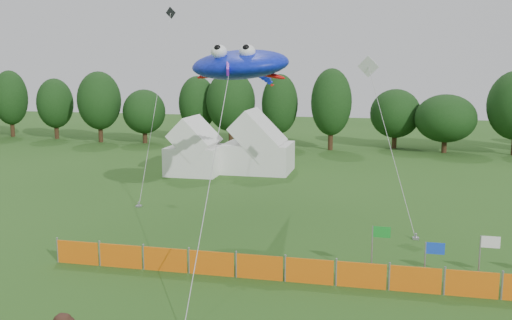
% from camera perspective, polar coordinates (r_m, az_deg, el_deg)
% --- Properties ---
extents(treeline, '(104.57, 8.78, 8.36)m').
position_cam_1_polar(treeline, '(58.17, 10.17, 5.14)').
color(treeline, '#382314').
rests_on(treeline, ground).
extents(tent_left, '(4.06, 4.06, 3.58)m').
position_cam_1_polar(tent_left, '(44.80, -6.09, 0.91)').
color(tent_left, white).
rests_on(tent_left, ground).
extents(tent_right, '(5.34, 4.27, 3.77)m').
position_cam_1_polar(tent_right, '(45.37, 0.22, 1.19)').
color(tent_right, white).
rests_on(tent_right, ground).
extents(barrier_fence, '(21.90, 0.06, 1.00)m').
position_cam_1_polar(barrier_fence, '(22.77, 5.35, -11.01)').
color(barrier_fence, '#DB5E0C').
rests_on(barrier_fence, ground).
extents(stingray_kite, '(7.31, 21.17, 9.53)m').
position_cam_1_polar(stingray_kite, '(30.46, -1.41, 9.48)').
color(stingray_kite, '#0F25E2').
rests_on(stingray_kite, ground).
extents(small_kite_white, '(3.49, 5.53, 8.99)m').
position_cam_1_polar(small_kite_white, '(31.89, 12.30, 5.00)').
color(small_kite_white, silver).
rests_on(small_kite_white, ground).
extents(small_kite_dark, '(2.19, 10.49, 12.74)m').
position_cam_1_polar(small_kite_dark, '(40.06, -9.66, 7.59)').
color(small_kite_dark, black).
rests_on(small_kite_dark, ground).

